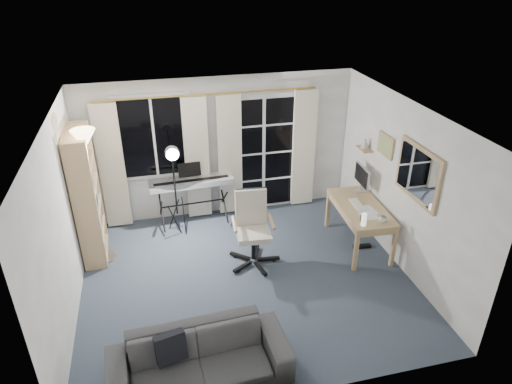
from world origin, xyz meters
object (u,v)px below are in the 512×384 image
torchiere_lamp (87,158)px  mug (383,219)px  desk (360,211)px  bookshelf (85,200)px  monitor (362,177)px  keyboard_piano (191,183)px  office_chair (252,221)px  sofa (198,353)px  studio_light (173,164)px

torchiere_lamp → mug: torchiere_lamp is taller
mug → torchiere_lamp: bearing=165.0°
desk → bookshelf: bearing=172.6°
bookshelf → torchiere_lamp: (0.17, -0.18, 0.72)m
torchiere_lamp → monitor: 4.09m
monitor → mug: monitor is taller
bookshelf → keyboard_piano: bearing=16.8°
office_chair → monitor: size_ratio=2.19×
keyboard_piano → desk: keyboard_piano is taller
sofa → keyboard_piano: bearing=81.5°
mug → keyboard_piano: bearing=144.7°
desk → monitor: 0.60m
bookshelf → monitor: 4.21m
bookshelf → desk: 4.08m
bookshelf → mug: (4.10, -1.23, -0.18)m
keyboard_piano → monitor: bearing=-20.5°
desk → monitor: (0.20, 0.45, 0.35)m
studio_light → mug: (2.79, -1.49, -0.50)m
keyboard_piano → monitor: monitor is taller
torchiere_lamp → mug: (3.94, -1.05, -0.90)m
keyboard_piano → sofa: (-0.32, -3.25, -0.38)m
desk → sofa: bearing=-141.4°
torchiere_lamp → monitor: size_ratio=4.08×
studio_light → monitor: (2.89, -0.54, -0.29)m
torchiere_lamp → studio_light: 1.28m
desk → mug: bearing=-75.7°
torchiere_lamp → mug: size_ratio=17.94×
keyboard_piano → bookshelf: bearing=-163.7°
monitor → studio_light: bearing=172.4°
sofa → monitor: bearing=36.7°
torchiere_lamp → office_chair: 2.43m
studio_light → monitor: studio_light is taller
monitor → mug: (-0.10, -0.95, -0.21)m
desk → monitor: size_ratio=2.65×
studio_light → desk: bearing=-22.6°
torchiere_lamp → sofa: 3.03m
keyboard_piano → studio_light: 0.64m
office_chair → mug: office_chair is taller
studio_light → sofa: (-0.05, -2.96, -0.88)m
bookshelf → keyboard_piano: bookshelf is taller
torchiere_lamp → sofa: torchiere_lamp is taller
office_chair → desk: 1.69m
bookshelf → studio_light: (1.31, 0.26, 0.32)m
desk → sofa: size_ratio=0.69×
bookshelf → office_chair: bearing=-18.8°
keyboard_piano → monitor: size_ratio=2.75×
studio_light → sofa: bearing=-93.3°
desk → keyboard_piano: bearing=155.0°
office_chair → monitor: 1.95m
office_chair → sofa: 2.29m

